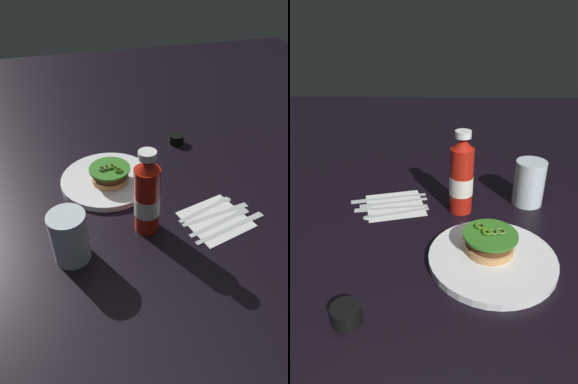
# 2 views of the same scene
# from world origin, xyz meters

# --- Properties ---
(ground_plane) EXTENTS (3.00, 3.00, 0.00)m
(ground_plane) POSITION_xyz_m (0.00, 0.00, 0.00)
(ground_plane) COLOR black
(dinner_plate) EXTENTS (0.28, 0.28, 0.02)m
(dinner_plate) POSITION_xyz_m (-0.03, 0.10, 0.01)
(dinner_plate) COLOR white
(dinner_plate) RESTS_ON ground_plane
(burger_sandwich) EXTENTS (0.12, 0.12, 0.05)m
(burger_sandwich) POSITION_xyz_m (-0.02, 0.08, 0.04)
(burger_sandwich) COLOR tan
(burger_sandwich) RESTS_ON dinner_plate
(ketchup_bottle) EXTENTS (0.06, 0.06, 0.23)m
(ketchup_bottle) POSITION_xyz_m (0.03, -0.13, 0.10)
(ketchup_bottle) COLOR #B51B0F
(ketchup_bottle) RESTS_ON ground_plane
(water_glass) EXTENTS (0.09, 0.09, 0.13)m
(water_glass) POSITION_xyz_m (-0.16, -0.17, 0.06)
(water_glass) COLOR silver
(water_glass) RESTS_ON ground_plane
(condiment_cup) EXTENTS (0.06, 0.06, 0.03)m
(condiment_cup) POSITION_xyz_m (0.26, 0.26, 0.02)
(condiment_cup) COLOR black
(condiment_cup) RESTS_ON ground_plane
(napkin) EXTENTS (0.19, 0.18, 0.00)m
(napkin) POSITION_xyz_m (0.22, -0.15, 0.00)
(napkin) COLOR white
(napkin) RESTS_ON ground_plane
(steak_knife) EXTENTS (0.22, 0.07, 0.00)m
(steak_knife) POSITION_xyz_m (0.26, -0.18, 0.00)
(steak_knife) COLOR silver
(steak_knife) RESTS_ON napkin
(fork_utensil) EXTENTS (0.19, 0.07, 0.00)m
(fork_utensil) POSITION_xyz_m (0.24, -0.16, 0.00)
(fork_utensil) COLOR silver
(fork_utensil) RESTS_ON napkin
(butter_knife) EXTENTS (0.20, 0.05, 0.00)m
(butter_knife) POSITION_xyz_m (0.24, -0.13, 0.00)
(butter_knife) COLOR silver
(butter_knife) RESTS_ON napkin
(spoon_utensil) EXTENTS (0.18, 0.07, 0.00)m
(spoon_utensil) POSITION_xyz_m (0.23, -0.09, 0.00)
(spoon_utensil) COLOR silver
(spoon_utensil) RESTS_ON napkin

